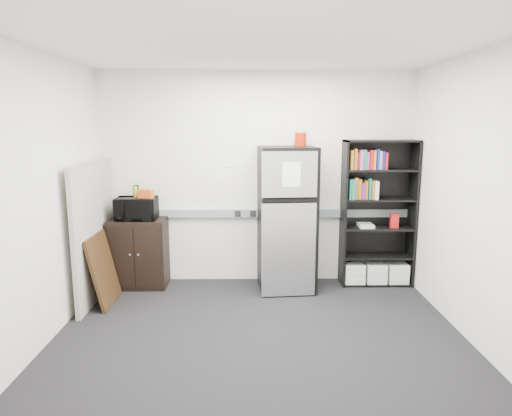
# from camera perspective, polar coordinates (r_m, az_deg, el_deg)

# --- Properties ---
(floor) EXTENTS (4.00, 4.00, 0.00)m
(floor) POSITION_cam_1_polar(r_m,az_deg,el_deg) (4.57, 0.42, -16.06)
(floor) COLOR black
(floor) RESTS_ON ground
(wall_back) EXTENTS (4.00, 0.02, 2.70)m
(wall_back) POSITION_cam_1_polar(r_m,az_deg,el_deg) (5.88, 0.12, 3.69)
(wall_back) COLOR silver
(wall_back) RESTS_ON floor
(wall_right) EXTENTS (0.02, 3.50, 2.70)m
(wall_right) POSITION_cam_1_polar(r_m,az_deg,el_deg) (4.64, 25.98, 0.84)
(wall_right) COLOR silver
(wall_right) RESTS_ON floor
(wall_left) EXTENTS (0.02, 3.50, 2.70)m
(wall_left) POSITION_cam_1_polar(r_m,az_deg,el_deg) (4.57, -25.51, 0.75)
(wall_left) COLOR silver
(wall_left) RESTS_ON floor
(ceiling) EXTENTS (4.00, 3.50, 0.02)m
(ceiling) POSITION_cam_1_polar(r_m,az_deg,el_deg) (4.15, 0.47, 19.63)
(ceiling) COLOR white
(ceiling) RESTS_ON wall_back
(electrical_raceway) EXTENTS (3.92, 0.05, 0.10)m
(electrical_raceway) POSITION_cam_1_polar(r_m,az_deg,el_deg) (5.92, 0.12, -0.68)
(electrical_raceway) COLOR gray
(electrical_raceway) RESTS_ON wall_back
(wall_note) EXTENTS (0.14, 0.00, 0.10)m
(wall_note) POSITION_cam_1_polar(r_m,az_deg,el_deg) (5.86, -3.32, 5.61)
(wall_note) COLOR white
(wall_note) RESTS_ON wall_back
(bookshelf) EXTENTS (0.90, 0.34, 1.85)m
(bookshelf) POSITION_cam_1_polar(r_m,az_deg,el_deg) (5.98, 14.94, -0.78)
(bookshelf) COLOR black
(bookshelf) RESTS_ON floor
(cubicle_partition) EXTENTS (0.06, 1.30, 1.62)m
(cubicle_partition) POSITION_cam_1_polar(r_m,az_deg,el_deg) (5.62, -19.59, -2.81)
(cubicle_partition) COLOR #A6A293
(cubicle_partition) RESTS_ON floor
(cabinet) EXTENTS (0.70, 0.47, 0.87)m
(cabinet) POSITION_cam_1_polar(r_m,az_deg,el_deg) (5.99, -14.43, -5.44)
(cabinet) COLOR black
(cabinet) RESTS_ON floor
(microwave) EXTENTS (0.50, 0.34, 0.27)m
(microwave) POSITION_cam_1_polar(r_m,az_deg,el_deg) (5.84, -14.72, -0.06)
(microwave) COLOR black
(microwave) RESTS_ON cabinet
(snack_box_a) EXTENTS (0.07, 0.05, 0.15)m
(snack_box_a) POSITION_cam_1_polar(r_m,az_deg,el_deg) (5.84, -14.73, 2.05)
(snack_box_a) COLOR #1B5F26
(snack_box_a) RESTS_ON microwave
(snack_box_b) EXTENTS (0.07, 0.05, 0.15)m
(snack_box_b) POSITION_cam_1_polar(r_m,az_deg,el_deg) (5.84, -14.73, 2.05)
(snack_box_b) COLOR #0D3B11
(snack_box_b) RESTS_ON microwave
(snack_box_c) EXTENTS (0.08, 0.07, 0.14)m
(snack_box_c) POSITION_cam_1_polar(r_m,az_deg,el_deg) (5.84, -14.63, 2.01)
(snack_box_c) COLOR yellow
(snack_box_c) RESTS_ON microwave
(snack_bag) EXTENTS (0.20, 0.14, 0.10)m
(snack_bag) POSITION_cam_1_polar(r_m,az_deg,el_deg) (5.77, -13.60, 1.75)
(snack_bag) COLOR #CB4C14
(snack_bag) RESTS_ON microwave
(refrigerator) EXTENTS (0.72, 0.75, 1.78)m
(refrigerator) POSITION_cam_1_polar(r_m,az_deg,el_deg) (5.65, 3.86, -1.37)
(refrigerator) COLOR black
(refrigerator) RESTS_ON floor
(coffee_can) EXTENTS (0.15, 0.15, 0.20)m
(coffee_can) POSITION_cam_1_polar(r_m,az_deg,el_deg) (5.68, 5.58, 8.72)
(coffee_can) COLOR #A31A07
(coffee_can) RESTS_ON refrigerator
(framed_poster) EXTENTS (0.21, 0.64, 0.81)m
(framed_poster) POSITION_cam_1_polar(r_m,az_deg,el_deg) (5.54, -18.54, -7.25)
(framed_poster) COLOR #311C0D
(framed_poster) RESTS_ON floor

